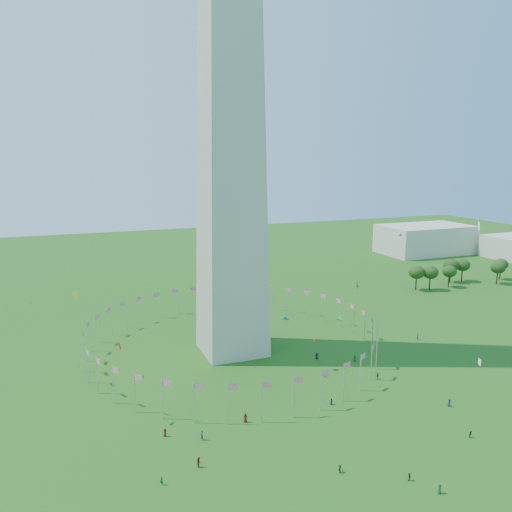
# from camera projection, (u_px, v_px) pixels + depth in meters

# --- Properties ---
(ground) EXTENTS (600.00, 600.00, 0.00)m
(ground) POSITION_uv_depth(u_px,v_px,m) (315.00, 442.00, 96.32)
(ground) COLOR #1B4E12
(ground) RESTS_ON ground
(washington_monument) EXTENTS (16.80, 16.80, 169.00)m
(washington_monument) POSITION_uv_depth(u_px,v_px,m) (229.00, 34.00, 125.58)
(washington_monument) COLOR beige
(washington_monument) RESTS_ON ground
(flag_ring) EXTENTS (80.24, 80.24, 9.00)m
(flag_ring) POSITION_uv_depth(u_px,v_px,m) (232.00, 335.00, 141.15)
(flag_ring) COLOR silver
(flag_ring) RESTS_ON ground
(gov_building_east_a) EXTENTS (50.00, 30.00, 16.00)m
(gov_building_east_a) POSITION_uv_depth(u_px,v_px,m) (425.00, 239.00, 285.24)
(gov_building_east_a) COLOR beige
(gov_building_east_a) RESTS_ON ground
(crowd) EXTENTS (85.72, 71.73, 2.00)m
(crowd) POSITION_uv_depth(u_px,v_px,m) (339.00, 416.00, 104.15)
(crowd) COLOR #1A4223
(crowd) RESTS_ON ground
(kites_aloft) EXTENTS (111.24, 67.26, 38.25)m
(kites_aloft) POSITION_uv_depth(u_px,v_px,m) (301.00, 306.00, 120.38)
(kites_aloft) COLOR blue
(kites_aloft) RESTS_ON ground
(tree_line_east) EXTENTS (53.47, 15.92, 10.36)m
(tree_line_east) POSITION_uv_depth(u_px,v_px,m) (457.00, 274.00, 213.71)
(tree_line_east) COLOR #29501A
(tree_line_east) RESTS_ON ground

